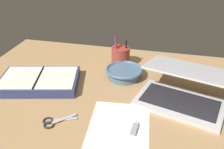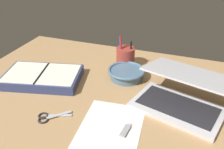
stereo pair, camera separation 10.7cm
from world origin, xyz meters
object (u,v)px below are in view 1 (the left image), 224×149
Objects in this scene: bowl at (124,72)px; scissors at (52,122)px; laptop at (183,91)px; pen_cup at (121,57)px; planner at (39,81)px.

bowl is 42.63cm from scissors.
laptop reaches higher than scissors.
pen_cup reaches higher than bowl.
bowl is 0.46× the size of planner.
laptop is 62.41cm from planner.
laptop is 29.72cm from bowl.
planner is at bearing -162.52° from laptop.
bowl is at bearing 29.74° from scissors.
pen_cup reaches higher than scissors.
scissors is at bearing -116.87° from bowl.
pen_cup is at bearing 156.50° from laptop.
laptop is at bearing -11.42° from planner.
pen_cup is 51.91cm from scissors.
bowl reaches higher than planner.
laptop is 39.31cm from pen_cup.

